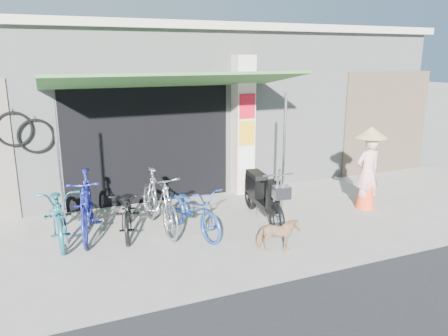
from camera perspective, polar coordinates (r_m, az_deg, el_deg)
name	(u,v)px	position (r m, az deg, el deg)	size (l,w,h in m)	color
ground	(258,238)	(7.48, 4.45, -9.07)	(80.00, 80.00, 0.00)	#A59E95
bicycle_shop	(170,101)	(11.67, -7.02, 8.70)	(12.30, 5.30, 3.66)	gray
shop_pillar	(243,126)	(9.55, 2.45, 5.51)	(0.42, 0.44, 3.00)	beige
awning	(175,82)	(8.05, -6.48, 11.04)	(4.60, 1.88, 2.72)	#32672E
neighbour_right	(386,123)	(12.04, 20.38, 5.52)	(2.60, 0.06, 2.60)	brown
bike_teal	(59,212)	(7.72, -20.76, -5.38)	(0.64, 1.84, 0.97)	#18616E
bike_blue	(86,205)	(7.69, -17.55, -4.65)	(0.52, 1.84, 1.10)	navy
bike_black	(128,211)	(7.66, -12.42, -5.47)	(0.55, 1.57, 0.82)	black
bike_silver	(159,201)	(7.67, -8.54, -4.25)	(0.51, 1.80, 1.08)	#A1A1A5
bike_navy	(193,210)	(7.49, -4.10, -5.45)	(0.58, 1.66, 0.87)	#204495
street_dog	(278,235)	(6.92, 7.02, -8.68)	(0.29, 0.64, 0.54)	tan
moped	(262,195)	(8.10, 5.01, -3.54)	(0.55, 1.88, 1.07)	black
nun	(368,168)	(9.08, 18.29, 0.00)	(0.64, 0.64, 1.66)	#F3A4AB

